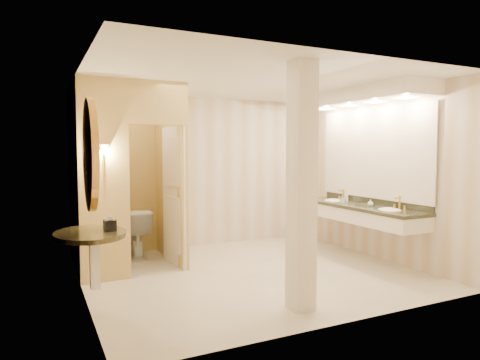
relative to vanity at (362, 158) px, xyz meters
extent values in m
plane|color=beige|center=(-1.98, 0.02, -1.63)|extent=(4.50, 4.50, 0.00)
plane|color=silver|center=(-1.98, 0.02, 1.07)|extent=(4.50, 4.50, 0.00)
cube|color=beige|center=(-1.98, 2.02, -0.28)|extent=(4.50, 0.02, 2.70)
cube|color=beige|center=(-1.98, -1.98, -0.28)|extent=(4.50, 0.02, 2.70)
cube|color=beige|center=(-4.23, 0.02, -0.28)|extent=(0.02, 4.00, 2.70)
cube|color=beige|center=(0.27, 0.02, -0.28)|extent=(0.02, 4.00, 2.70)
cube|color=#E5D278|center=(-2.78, 1.27, -0.28)|extent=(0.10, 1.50, 2.70)
cube|color=#E5D278|center=(-3.90, 0.52, -0.28)|extent=(0.65, 0.10, 2.70)
cube|color=#E5D278|center=(-3.18, 0.52, 0.77)|extent=(0.80, 0.10, 0.60)
cube|color=white|center=(-2.82, 0.92, -0.58)|extent=(0.14, 0.80, 2.10)
cylinder|color=gold|center=(-3.90, 0.45, -0.08)|extent=(0.03, 0.03, 0.30)
cone|color=white|center=(-3.90, 0.45, 0.12)|extent=(0.14, 0.14, 0.14)
cube|color=white|center=(-0.03, 0.00, -0.90)|extent=(0.60, 2.39, 0.24)
cube|color=black|center=(-0.03, 0.00, -0.78)|extent=(0.64, 2.43, 0.05)
cube|color=black|center=(0.25, 0.00, -0.71)|extent=(0.03, 2.39, 0.10)
ellipsoid|color=white|center=(-0.03, -0.65, -0.80)|extent=(0.40, 0.44, 0.15)
cylinder|color=gold|center=(0.17, -0.65, -0.67)|extent=(0.03, 0.03, 0.22)
ellipsoid|color=white|center=(-0.03, 0.65, -0.80)|extent=(0.40, 0.44, 0.15)
cylinder|color=gold|center=(0.17, 0.65, -0.67)|extent=(0.03, 0.03, 0.22)
cube|color=white|center=(0.25, 0.00, 0.07)|extent=(0.03, 2.39, 1.40)
cube|color=white|center=(-0.03, 0.00, 0.96)|extent=(0.75, 2.59, 0.22)
cylinder|color=black|center=(-4.21, -0.54, -0.78)|extent=(0.93, 0.93, 0.05)
cube|color=white|center=(-4.17, -0.54, -1.08)|extent=(0.10, 0.10, 0.60)
cylinder|color=gold|center=(-4.19, -0.54, 0.07)|extent=(0.07, 0.93, 0.93)
cylinder|color=white|center=(-4.15, -0.54, 0.07)|extent=(0.02, 0.74, 0.74)
cube|color=white|center=(-2.12, -1.45, -0.28)|extent=(0.25, 0.25, 2.70)
cube|color=black|center=(-4.01, -0.57, -0.69)|extent=(0.13, 0.13, 0.12)
imported|color=white|center=(-3.32, 1.65, -1.23)|extent=(0.50, 0.81, 0.80)
imported|color=beige|center=(-0.11, 0.32, -0.69)|extent=(0.07, 0.07, 0.12)
imported|color=silver|center=(-0.01, -0.23, -0.70)|extent=(0.09, 0.09, 0.11)
imported|color=#C6B28C|center=(-0.02, 0.34, -0.66)|extent=(0.07, 0.08, 0.19)
camera|label=1|loc=(-4.73, -5.31, 0.12)|focal=32.00mm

